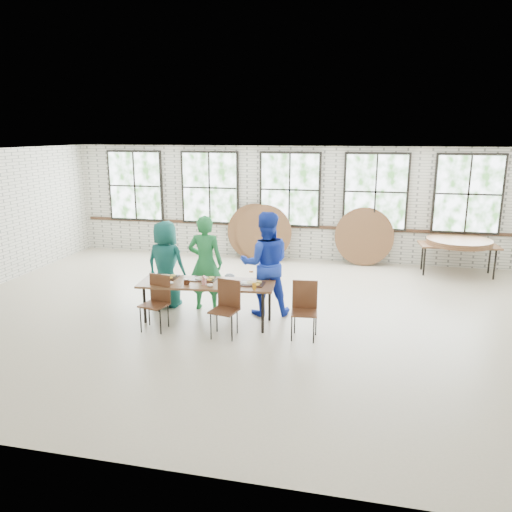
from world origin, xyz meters
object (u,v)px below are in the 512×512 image
Objects in this scene: chair_near_right at (227,303)px; storage_table at (459,247)px; chair_near_left at (157,297)px; dining_table at (207,285)px.

storage_table is (4.39, 4.78, 0.13)m from chair_near_right.
chair_near_right is 6.49m from storage_table.
chair_near_right is (1.25, -0.02, 0.00)m from chair_near_left.
dining_table is 0.72m from chair_near_right.
storage_table is at bearing 53.65° from chair_near_left.
chair_near_left is 1.25m from chair_near_right.
dining_table is at bearing 147.21° from chair_near_right.
chair_near_left and chair_near_right have the same top height.
storage_table is (5.64, 4.76, 0.13)m from chair_near_left.
chair_near_left is at bearing -153.12° from dining_table.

